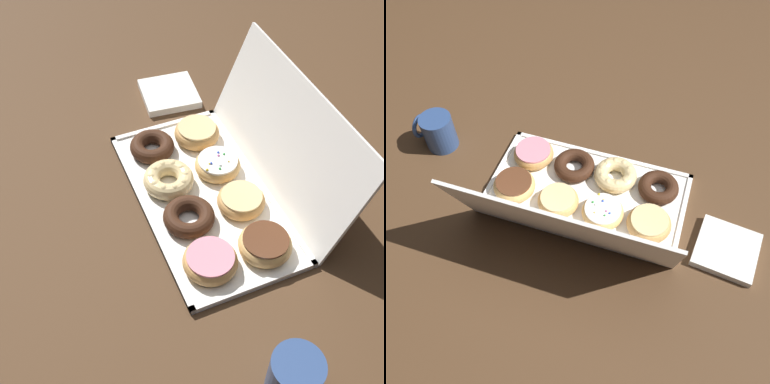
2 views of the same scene
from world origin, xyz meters
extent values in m
plane|color=#4C331E|center=(0.00, 0.00, 0.00)|extent=(3.00, 3.00, 0.00)
cube|color=white|center=(0.00, 0.00, 0.01)|extent=(0.53, 0.28, 0.01)
cube|color=white|center=(0.00, -0.14, 0.01)|extent=(0.53, 0.01, 0.01)
cube|color=white|center=(0.00, 0.14, 0.01)|extent=(0.53, 0.01, 0.01)
cube|color=white|center=(-0.26, 0.00, 0.01)|extent=(0.01, 0.28, 0.01)
cube|color=white|center=(0.26, 0.00, 0.01)|extent=(0.01, 0.28, 0.01)
cube|color=white|center=(0.00, 0.19, 0.13)|extent=(0.53, 0.10, 0.25)
torus|color=#381E11|center=(-0.18, -0.06, 0.03)|extent=(0.11, 0.11, 0.04)
torus|color=#EACC8C|center=(-0.06, -0.06, 0.03)|extent=(0.12, 0.12, 0.04)
sphere|color=#EACC8C|center=(-0.02, -0.06, 0.04)|extent=(0.02, 0.02, 0.02)
sphere|color=#EACC8C|center=(-0.03, -0.04, 0.04)|extent=(0.02, 0.02, 0.02)
sphere|color=#EACC8C|center=(-0.05, -0.02, 0.04)|extent=(0.02, 0.02, 0.02)
sphere|color=#EACC8C|center=(-0.07, -0.02, 0.04)|extent=(0.02, 0.02, 0.02)
sphere|color=#EACC8C|center=(-0.09, -0.04, 0.04)|extent=(0.02, 0.02, 0.02)
sphere|color=#EACC8C|center=(-0.10, -0.06, 0.04)|extent=(0.02, 0.02, 0.02)
sphere|color=#EACC8C|center=(-0.09, -0.08, 0.04)|extent=(0.02, 0.02, 0.02)
sphere|color=#EACC8C|center=(-0.07, -0.10, 0.04)|extent=(0.02, 0.02, 0.02)
sphere|color=#EACC8C|center=(-0.05, -0.10, 0.04)|extent=(0.02, 0.02, 0.02)
sphere|color=#EACC8C|center=(-0.03, -0.08, 0.04)|extent=(0.02, 0.02, 0.02)
torus|color=#381E11|center=(0.06, -0.06, 0.03)|extent=(0.11, 0.11, 0.03)
torus|color=tan|center=(0.18, -0.06, 0.03)|extent=(0.11, 0.11, 0.04)
cylinder|color=pink|center=(0.18, -0.06, 0.04)|extent=(0.10, 0.10, 0.01)
torus|color=tan|center=(-0.18, 0.06, 0.03)|extent=(0.11, 0.11, 0.04)
cylinder|color=#EACC8C|center=(-0.18, 0.06, 0.05)|extent=(0.09, 0.09, 0.01)
torus|color=tan|center=(-0.06, 0.06, 0.03)|extent=(0.11, 0.11, 0.03)
cylinder|color=white|center=(-0.06, 0.06, 0.04)|extent=(0.09, 0.09, 0.01)
sphere|color=green|center=(-0.03, 0.05, 0.05)|extent=(0.01, 0.01, 0.01)
sphere|color=white|center=(-0.04, 0.06, 0.05)|extent=(0.01, 0.01, 0.01)
sphere|color=pink|center=(-0.07, 0.07, 0.05)|extent=(0.01, 0.01, 0.01)
sphere|color=yellow|center=(-0.05, 0.04, 0.05)|extent=(0.00, 0.00, 0.00)
sphere|color=blue|center=(-0.08, 0.07, 0.05)|extent=(0.01, 0.01, 0.01)
sphere|color=green|center=(-0.07, 0.08, 0.05)|extent=(0.01, 0.01, 0.01)
sphere|color=yellow|center=(-0.04, 0.08, 0.05)|extent=(0.00, 0.00, 0.00)
sphere|color=blue|center=(-0.05, 0.04, 0.05)|extent=(0.01, 0.01, 0.01)
sphere|color=yellow|center=(-0.04, 0.03, 0.05)|extent=(0.01, 0.01, 0.01)
torus|color=tan|center=(0.06, 0.06, 0.03)|extent=(0.11, 0.11, 0.03)
cylinder|color=#EACC8C|center=(0.06, 0.06, 0.04)|extent=(0.09, 0.09, 0.01)
torus|color=tan|center=(0.19, 0.06, 0.03)|extent=(0.11, 0.11, 0.04)
cylinder|color=#59331E|center=(0.19, 0.06, 0.05)|extent=(0.10, 0.10, 0.01)
cylinder|color=navy|center=(0.46, -0.04, 0.05)|extent=(0.09, 0.09, 0.10)
cylinder|color=black|center=(0.46, -0.04, 0.10)|extent=(0.08, 0.08, 0.01)
cube|color=white|center=(-0.38, 0.06, 0.01)|extent=(0.16, 0.16, 0.02)
camera|label=1|loc=(0.70, -0.32, 0.90)|focal=48.10mm
camera|label=2|loc=(-0.19, 0.64, 0.94)|focal=39.58mm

